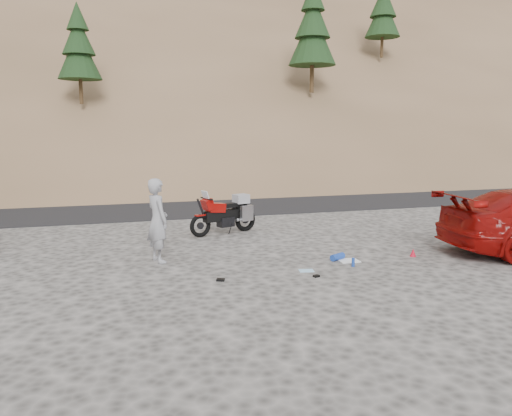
# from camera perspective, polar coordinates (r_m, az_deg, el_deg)

# --- Properties ---
(ground) EXTENTS (140.00, 140.00, 0.00)m
(ground) POSITION_cam_1_polar(r_m,az_deg,el_deg) (11.86, -1.67, -5.71)
(ground) COLOR #3E3C39
(ground) RESTS_ON ground
(road) EXTENTS (120.00, 7.00, 0.05)m
(road) POSITION_cam_1_polar(r_m,az_deg,el_deg) (20.53, -8.12, 0.43)
(road) COLOR black
(road) RESTS_ON ground
(hillside) EXTENTS (120.00, 73.00, 46.72)m
(hillside) POSITION_cam_1_polar(r_m,az_deg,el_deg) (52.68, -13.82, 17.48)
(hillside) COLOR brown
(hillside) RESTS_ON ground
(motorcycle) EXTENTS (2.14, 1.09, 1.33)m
(motorcycle) POSITION_cam_1_polar(r_m,az_deg,el_deg) (14.52, -3.37, -0.72)
(motorcycle) COLOR black
(motorcycle) RESTS_ON ground
(man) EXTENTS (0.66, 0.81, 1.92)m
(man) POSITION_cam_1_polar(r_m,az_deg,el_deg) (11.74, -11.04, -6.03)
(man) COLOR #949399
(man) RESTS_ON ground
(gear_white_cloth) EXTENTS (0.47, 0.42, 0.02)m
(gear_white_cloth) POSITION_cam_1_polar(r_m,az_deg,el_deg) (11.78, 10.53, -5.92)
(gear_white_cloth) COLOR white
(gear_white_cloth) RESTS_ON ground
(gear_blue_mat) EXTENTS (0.41, 0.31, 0.15)m
(gear_blue_mat) POSITION_cam_1_polar(r_m,az_deg,el_deg) (11.79, 9.31, -5.53)
(gear_blue_mat) COLOR #1A3C9C
(gear_blue_mat) RESTS_ON ground
(gear_bottle) EXTENTS (0.08, 0.08, 0.19)m
(gear_bottle) POSITION_cam_1_polar(r_m,az_deg,el_deg) (11.30, 11.05, -6.11)
(gear_bottle) COLOR #1A3C9C
(gear_bottle) RESTS_ON ground
(gear_funnel) EXTENTS (0.19, 0.19, 0.19)m
(gear_funnel) POSITION_cam_1_polar(r_m,az_deg,el_deg) (12.52, 17.51, -4.89)
(gear_funnel) COLOR red
(gear_funnel) RESTS_ON ground
(gear_glove_a) EXTENTS (0.19, 0.17, 0.05)m
(gear_glove_a) POSITION_cam_1_polar(r_m,az_deg,el_deg) (10.12, -4.07, -8.18)
(gear_glove_a) COLOR black
(gear_glove_a) RESTS_ON ground
(gear_glove_b) EXTENTS (0.15, 0.13, 0.04)m
(gear_glove_b) POSITION_cam_1_polar(r_m,az_deg,el_deg) (10.42, 6.91, -7.72)
(gear_glove_b) COLOR black
(gear_glove_b) RESTS_ON ground
(gear_blue_cloth) EXTENTS (0.35, 0.28, 0.01)m
(gear_blue_cloth) POSITION_cam_1_polar(r_m,az_deg,el_deg) (10.83, 5.77, -7.13)
(gear_blue_cloth) COLOR #97C9EA
(gear_blue_cloth) RESTS_ON ground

